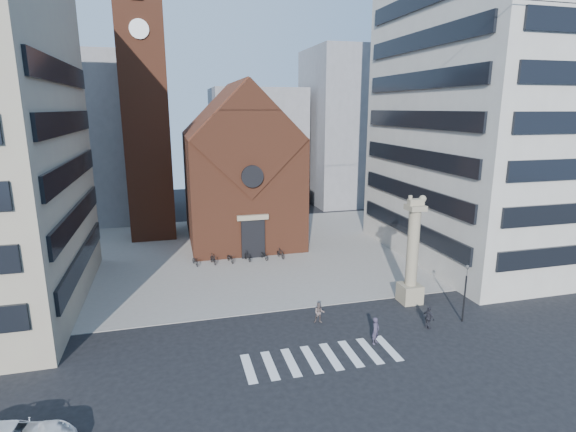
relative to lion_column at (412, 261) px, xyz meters
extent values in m
plane|color=black|center=(-10.01, -3.00, -3.46)|extent=(120.00, 120.00, 0.00)
cube|color=gray|center=(-10.01, 16.00, -3.43)|extent=(46.00, 30.00, 0.05)
cube|color=brown|center=(-10.01, 22.00, 2.54)|extent=(12.00, 16.00, 12.00)
cube|color=#592C1C|center=(-10.01, 22.40, 8.54)|extent=(12.00, 15.40, 12.00)
cube|color=brown|center=(-10.01, 14.05, 8.54)|extent=(11.76, 0.50, 11.76)
cylinder|color=black|center=(-10.01, 13.60, 5.04)|extent=(2.20, 0.30, 2.20)
cube|color=black|center=(-10.01, 13.85, -1.46)|extent=(2.40, 0.30, 4.00)
cube|color=gray|center=(-10.01, 13.80, 0.84)|extent=(3.20, 0.40, 0.50)
cube|color=brown|center=(-20.01, 25.00, 11.54)|extent=(5.00, 5.00, 30.00)
cylinder|color=white|center=(-20.01, 22.40, 19.54)|extent=(2.00, 0.20, 2.00)
cube|color=beige|center=(13.99, 9.00, 12.54)|extent=(18.00, 22.00, 32.00)
cube|color=gray|center=(-30.01, 37.00, 7.54)|extent=(16.00, 14.00, 22.00)
cube|color=gray|center=(-4.01, 42.00, 5.54)|extent=(14.00, 12.00, 18.00)
cube|color=gray|center=(11.99, 39.00, 8.54)|extent=(16.00, 14.00, 24.00)
cube|color=gray|center=(-0.01, 0.00, -2.71)|extent=(1.60, 1.60, 1.50)
cylinder|color=gray|center=(-0.01, 0.00, 1.04)|extent=(0.90, 0.90, 6.00)
cube|color=gray|center=(-0.01, 0.00, 4.24)|extent=(1.30, 1.30, 0.40)
cube|color=gray|center=(-0.01, 0.00, 4.64)|extent=(1.20, 0.50, 0.55)
sphere|color=gray|center=(0.54, 0.00, 4.89)|extent=(0.56, 0.56, 0.56)
cube|color=gray|center=(-0.51, 0.00, 5.04)|extent=(0.25, 0.15, 0.35)
cylinder|color=black|center=(1.99, -4.00, -1.71)|extent=(0.12, 0.12, 3.50)
imported|color=black|center=(1.99, -4.00, 0.44)|extent=(0.13, 0.16, 0.80)
imported|color=#373043|center=(-5.47, -5.22, -2.55)|extent=(0.79, 0.75, 1.82)
imported|color=#655450|center=(-8.08, -1.51, -2.68)|extent=(0.87, 0.75, 1.55)
imported|color=#25252C|center=(-1.01, -4.31, -2.64)|extent=(0.62, 1.03, 1.64)
imported|color=black|center=(-15.94, 13.00, -2.97)|extent=(0.97, 1.76, 0.87)
imported|color=black|center=(-14.22, 13.00, -2.92)|extent=(0.84, 1.68, 0.97)
imported|color=black|center=(-12.50, 13.00, -2.97)|extent=(0.97, 1.76, 0.87)
imported|color=black|center=(-10.78, 13.00, -2.92)|extent=(0.84, 1.68, 0.97)
imported|color=black|center=(-9.06, 13.00, -2.97)|extent=(0.97, 1.76, 0.87)
imported|color=black|center=(-7.34, 13.00, -2.92)|extent=(0.84, 1.68, 0.97)
camera|label=1|loc=(-17.84, -29.53, 11.58)|focal=28.00mm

